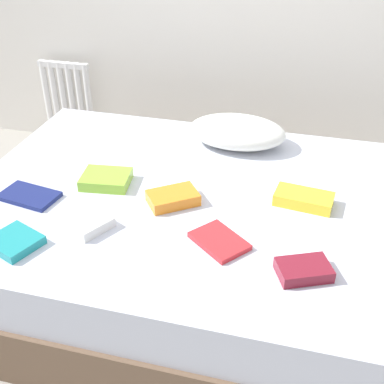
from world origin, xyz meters
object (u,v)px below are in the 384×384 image
at_px(textbook_navy, 29,196).
at_px(textbook_lime, 106,179).
at_px(textbook_white, 86,221).
at_px(pillow, 237,132).
at_px(textbook_red, 219,241).
at_px(textbook_teal, 15,242).
at_px(textbook_yellow, 304,199).
at_px(radiator, 67,96).
at_px(textbook_orange, 173,198).
at_px(bed, 189,240).
at_px(textbook_maroon, 304,270).

bearing_deg(textbook_navy, textbook_lime, 43.82).
bearing_deg(textbook_lime, textbook_white, -89.23).
relative_size(pillow, textbook_white, 2.62).
distance_m(textbook_red, textbook_teal, 0.77).
relative_size(pillow, textbook_yellow, 2.06).
bearing_deg(pillow, textbook_lime, -132.97).
relative_size(textbook_red, textbook_teal, 1.21).
xyz_separation_m(radiator, textbook_teal, (0.66, -1.71, 0.15)).
bearing_deg(textbook_red, textbook_orange, 177.08).
bearing_deg(textbook_red, textbook_lime, -167.87).
distance_m(textbook_red, textbook_lime, 0.65).
relative_size(radiator, textbook_red, 2.35).
xyz_separation_m(bed, textbook_red, (0.20, -0.30, 0.26)).
bearing_deg(textbook_orange, textbook_navy, 154.85).
height_order(textbook_navy, textbook_teal, textbook_teal).
distance_m(textbook_orange, textbook_navy, 0.62).
distance_m(textbook_lime, textbook_teal, 0.52).
distance_m(textbook_red, textbook_maroon, 0.33).
xyz_separation_m(textbook_red, textbook_orange, (-0.25, 0.22, 0.01)).
bearing_deg(textbook_yellow, bed, -167.29).
relative_size(pillow, textbook_orange, 2.42).
height_order(bed, textbook_navy, textbook_navy).
xyz_separation_m(textbook_orange, textbook_white, (-0.29, -0.24, -0.00)).
height_order(pillow, textbook_orange, pillow).
distance_m(radiator, textbook_white, 1.76).
height_order(bed, radiator, radiator).
xyz_separation_m(bed, textbook_white, (-0.34, -0.32, 0.27)).
height_order(radiator, textbook_maroon, radiator).
distance_m(textbook_orange, textbook_white, 0.38).
relative_size(bed, textbook_navy, 8.12).
height_order(textbook_navy, textbook_white, textbook_white).
height_order(pillow, textbook_white, pillow).
bearing_deg(textbook_red, textbook_teal, -125.73).
bearing_deg(textbook_yellow, textbook_teal, -144.50).
relative_size(radiator, textbook_lime, 2.32).
xyz_separation_m(radiator, textbook_navy, (0.55, -1.40, 0.14)).
relative_size(radiator, textbook_orange, 2.39).
distance_m(radiator, pillow, 1.50).
height_order(textbook_red, textbook_maroon, textbook_maroon).
bearing_deg(bed, textbook_teal, -136.74).
distance_m(textbook_red, textbook_orange, 0.33).
bearing_deg(textbook_lime, textbook_orange, -19.40).
bearing_deg(textbook_navy, textbook_red, 2.53).
bearing_deg(textbook_red, textbook_yellow, 89.38).
bearing_deg(textbook_lime, textbook_red, -33.96).
bearing_deg(textbook_yellow, textbook_white, -148.74).
height_order(textbook_yellow, textbook_orange, same).
xyz_separation_m(radiator, textbook_lime, (0.82, -1.21, 0.15)).
bearing_deg(textbook_lime, textbook_navy, -152.71).
relative_size(textbook_yellow, textbook_orange, 1.17).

